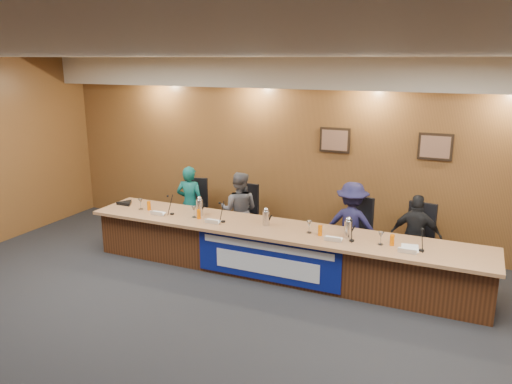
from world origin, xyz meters
TOP-DOWN VIEW (x-y plane):
  - floor at (0.00, 0.00)m, footprint 10.00×10.00m
  - ceiling at (0.00, 0.00)m, footprint 10.00×8.00m
  - wall_back at (0.00, 4.00)m, footprint 10.00×0.04m
  - soffit at (0.00, 3.75)m, footprint 10.00×0.50m
  - dais_body at (0.00, 2.40)m, footprint 6.00×0.80m
  - dais_top at (0.00, 2.35)m, footprint 6.10×0.95m
  - banner at (0.00, 1.99)m, footprint 2.20×0.02m
  - banner_text_upper at (0.00, 1.97)m, footprint 2.00×0.01m
  - banner_text_lower at (0.00, 1.97)m, footprint 1.60×0.01m
  - wall_photo_left at (0.40, 3.97)m, footprint 0.52×0.04m
  - wall_photo_right at (2.00, 3.97)m, footprint 0.52×0.04m
  - panelist_a at (-1.97, 3.14)m, footprint 0.54×0.40m
  - panelist_b at (-1.00, 3.14)m, footprint 0.75×0.64m
  - panelist_c at (0.94, 3.14)m, footprint 0.89×0.53m
  - panelist_d at (1.91, 3.14)m, footprint 0.74×0.31m
  - office_chair_a at (-1.97, 3.24)m, footprint 0.58×0.58m
  - office_chair_b at (-1.00, 3.24)m, footprint 0.50×0.50m
  - office_chair_c at (0.94, 3.24)m, footprint 0.63×0.63m
  - office_chair_d at (1.91, 3.24)m, footprint 0.56×0.56m
  - nameplate_a at (-1.96, 2.12)m, footprint 0.24×0.08m
  - microphone_a at (-1.77, 2.28)m, footprint 0.07×0.07m
  - juice_glass_a at (-2.25, 2.32)m, footprint 0.06×0.06m
  - water_glass_a at (-2.40, 2.30)m, footprint 0.08×0.08m
  - nameplate_b at (-0.96, 2.11)m, footprint 0.24×0.08m
  - microphone_b at (-0.84, 2.26)m, footprint 0.07×0.07m
  - juice_glass_b at (-1.27, 2.26)m, footprint 0.06×0.06m
  - water_glass_b at (-1.37, 2.29)m, footprint 0.08×0.08m
  - nameplate_c at (0.92, 2.12)m, footprint 0.24×0.08m
  - microphone_c at (1.16, 2.25)m, footprint 0.07×0.07m
  - juice_glass_c at (0.69, 2.29)m, footprint 0.06×0.06m
  - water_glass_c at (0.51, 2.34)m, footprint 0.08×0.08m
  - nameplate_d at (1.91, 2.08)m, footprint 0.24×0.08m
  - microphone_d at (2.07, 2.26)m, footprint 0.07×0.07m
  - juice_glass_d at (1.68, 2.31)m, footprint 0.06×0.06m
  - water_glass_d at (1.54, 2.28)m, footprint 0.08×0.08m
  - carafe_left at (-1.34, 2.42)m, footprint 0.11×0.11m
  - carafe_mid at (-0.18, 2.39)m, footprint 0.11×0.11m
  - carafe_right at (1.07, 2.37)m, footprint 0.11×0.11m
  - speakerphone at (-2.82, 2.43)m, footprint 0.32×0.32m
  - paper_stack at (1.92, 2.31)m, footprint 0.26×0.33m

SIDE VIEW (x-z plane):
  - floor at x=0.00m, z-range 0.00..0.00m
  - banner_text_lower at x=0.00m, z-range 0.16..0.44m
  - dais_body at x=0.00m, z-range 0.00..0.70m
  - banner at x=0.00m, z-range 0.05..0.71m
  - office_chair_a at x=-1.97m, z-range 0.44..0.52m
  - office_chair_b at x=-1.00m, z-range 0.44..0.52m
  - office_chair_c at x=0.94m, z-range 0.44..0.52m
  - office_chair_d at x=1.91m, z-range 0.44..0.52m
  - banner_text_upper at x=0.00m, z-range 0.53..0.63m
  - panelist_d at x=1.91m, z-range 0.00..1.27m
  - panelist_b at x=-1.00m, z-range 0.00..1.34m
  - panelist_a at x=-1.97m, z-range 0.00..1.36m
  - panelist_c at x=0.94m, z-range 0.00..1.36m
  - dais_top at x=0.00m, z-range 0.70..0.75m
  - paper_stack at x=1.92m, z-range 0.75..0.76m
  - microphone_a at x=-1.77m, z-range 0.75..0.77m
  - microphone_b at x=-0.84m, z-range 0.75..0.77m
  - microphone_c at x=1.16m, z-range 0.75..0.77m
  - microphone_d at x=2.07m, z-range 0.75..0.77m
  - speakerphone at x=-2.82m, z-range 0.75..0.80m
  - nameplate_a at x=-1.96m, z-range 0.74..0.85m
  - nameplate_b at x=-0.96m, z-range 0.74..0.85m
  - nameplate_c at x=0.92m, z-range 0.74..0.85m
  - nameplate_d at x=1.91m, z-range 0.74..0.85m
  - juice_glass_a at x=-2.25m, z-range 0.75..0.90m
  - juice_glass_b at x=-1.27m, z-range 0.75..0.90m
  - juice_glass_c at x=0.69m, z-range 0.75..0.90m
  - juice_glass_d at x=1.68m, z-range 0.75..0.90m
  - water_glass_a at x=-2.40m, z-range 0.75..0.93m
  - water_glass_b at x=-1.37m, z-range 0.75..0.93m
  - water_glass_c at x=0.51m, z-range 0.75..0.93m
  - water_glass_d at x=1.54m, z-range 0.75..0.93m
  - carafe_mid at x=-0.18m, z-range 0.75..0.97m
  - carafe_right at x=1.07m, z-range 0.75..0.99m
  - carafe_left at x=-1.34m, z-range 0.75..1.01m
  - wall_back at x=0.00m, z-range 0.00..3.20m
  - wall_photo_left at x=0.40m, z-range 1.64..2.06m
  - wall_photo_right at x=2.00m, z-range 1.64..2.06m
  - soffit at x=0.00m, z-range 2.70..3.20m
  - ceiling at x=0.00m, z-range 3.18..3.22m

